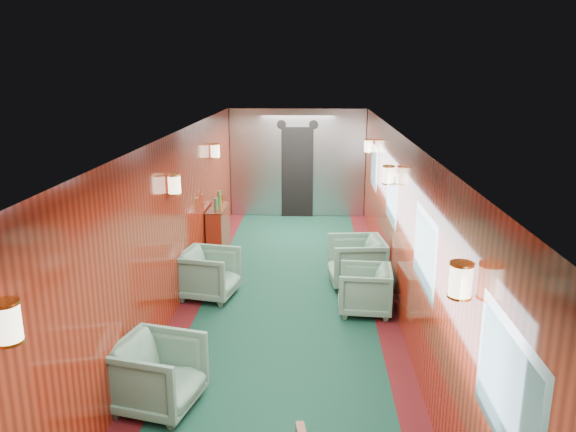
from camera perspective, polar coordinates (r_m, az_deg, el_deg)
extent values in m
plane|color=#0E3224|center=(7.18, -0.56, -11.92)|extent=(12.00, 12.00, 0.00)
cube|color=silver|center=(6.48, -0.61, 6.99)|extent=(3.00, 12.00, 0.10)
cube|color=silver|center=(6.48, -0.61, 7.08)|extent=(1.20, 12.00, 0.06)
cube|color=maroon|center=(12.58, 0.98, 5.48)|extent=(3.00, 0.10, 2.40)
cube|color=maroon|center=(6.98, -13.00, -2.51)|extent=(0.10, 12.00, 2.40)
cube|color=maroon|center=(6.81, 12.12, -2.87)|extent=(0.10, 12.00, 2.40)
cube|color=#380B0D|center=(7.38, -11.31, -11.46)|extent=(0.30, 12.00, 0.01)
cube|color=#380B0D|center=(7.24, 10.41, -11.94)|extent=(0.30, 12.00, 0.01)
cube|color=#A4A7AB|center=(12.50, 0.97, 5.43)|extent=(2.98, 0.12, 2.38)
cube|color=black|center=(12.45, 0.95, 4.46)|extent=(0.70, 0.06, 2.00)
cylinder|color=black|center=(12.34, -0.67, 9.28)|extent=(0.20, 0.04, 0.20)
cylinder|color=black|center=(12.31, 2.62, 9.26)|extent=(0.20, 0.04, 0.20)
cube|color=#B9BAC1|center=(3.59, 21.35, -16.02)|extent=(0.02, 1.10, 0.80)
cube|color=slate|center=(3.58, 21.22, -16.03)|extent=(0.01, 0.96, 0.66)
cube|color=#B9BAC1|center=(5.80, 13.71, -3.50)|extent=(0.02, 1.10, 0.80)
cube|color=slate|center=(5.80, 13.63, -3.50)|extent=(0.01, 0.96, 0.66)
cube|color=#B9BAC1|center=(8.18, 10.50, 1.97)|extent=(0.02, 1.10, 0.80)
cube|color=slate|center=(8.18, 10.44, 1.97)|extent=(0.01, 0.96, 0.66)
cube|color=#B9BAC1|center=(10.62, 8.74, 4.96)|extent=(0.02, 1.10, 0.80)
cube|color=slate|center=(10.62, 8.70, 4.96)|extent=(0.01, 0.96, 0.66)
cylinder|color=#FFF0C6|center=(3.69, -26.65, -9.61)|extent=(0.16, 0.16, 0.24)
cylinder|color=gold|center=(3.74, -26.44, -11.30)|extent=(0.17, 0.17, 0.02)
cylinder|color=#FFF0C6|center=(4.10, 17.14, -6.25)|extent=(0.16, 0.16, 0.24)
cylinder|color=gold|center=(4.15, 17.02, -7.80)|extent=(0.17, 0.17, 0.02)
cylinder|color=#FFF0C6|center=(7.27, -11.47, 3.16)|extent=(0.16, 0.16, 0.24)
cylinder|color=gold|center=(7.30, -11.42, 2.24)|extent=(0.17, 0.17, 0.02)
cylinder|color=#FFF0C6|center=(7.91, 10.16, 4.14)|extent=(0.16, 0.16, 0.24)
cylinder|color=gold|center=(7.93, 10.12, 3.29)|extent=(0.17, 0.17, 0.02)
cylinder|color=#FFF0C6|center=(10.17, -7.41, 6.57)|extent=(0.16, 0.16, 0.24)
cylinder|color=gold|center=(10.18, -7.39, 5.90)|extent=(0.17, 0.17, 0.02)
cylinder|color=#FFF0C6|center=(10.85, 8.18, 7.06)|extent=(0.16, 0.16, 0.24)
cylinder|color=gold|center=(10.87, 8.16, 6.43)|extent=(0.17, 0.17, 0.02)
cube|color=maroon|center=(10.16, -7.11, -1.43)|extent=(0.28, 0.92, 0.83)
cube|color=#37160C|center=(10.05, -7.12, 0.83)|extent=(0.30, 0.94, 0.02)
cylinder|color=#29532C|center=(9.80, -7.31, 1.19)|extent=(0.07, 0.07, 0.22)
cylinder|color=#29532C|center=(10.10, -7.01, 1.78)|extent=(0.06, 0.06, 0.28)
cylinder|color=gold|center=(10.29, -6.83, 1.74)|extent=(0.08, 0.08, 0.18)
imported|color=#1E4639|center=(5.79, -13.06, -15.39)|extent=(0.93, 0.91, 0.71)
imported|color=#1E4639|center=(8.23, -8.00, -5.83)|extent=(0.91, 0.89, 0.71)
imported|color=#1E4639|center=(7.73, 7.79, -7.43)|extent=(0.76, 0.74, 0.65)
imported|color=#1E4639|center=(8.64, 6.94, -4.62)|extent=(0.91, 0.89, 0.75)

